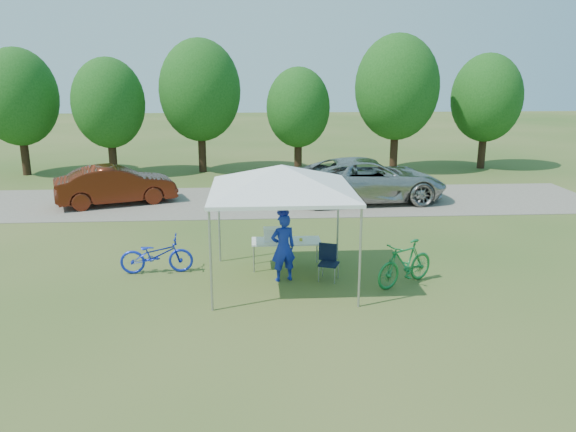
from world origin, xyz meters
name	(u,v)px	position (x,y,z in m)	size (l,w,h in m)	color
ground	(282,281)	(0.00, 0.00, 0.00)	(100.00, 100.00, 0.00)	#2D5119
gravel_strip	(271,201)	(0.00, 8.00, 0.01)	(24.00, 5.00, 0.02)	gray
canopy	(282,168)	(0.00, 0.00, 2.65)	(4.53, 4.53, 3.00)	#A5A5AA
treeline	(259,96)	(-0.29, 14.05, 3.53)	(24.89, 4.28, 6.30)	#382314
folding_table	(286,242)	(0.15, 0.96, 0.65)	(1.68, 0.70, 0.69)	white
folding_chair	(328,259)	(1.08, 0.12, 0.49)	(0.55, 0.57, 0.83)	black
cooler	(273,234)	(-0.18, 0.96, 0.85)	(0.45, 0.30, 0.32)	white
ice_cream_cup	(301,240)	(0.51, 0.91, 0.72)	(0.08, 0.08, 0.06)	gold
cyclist	(283,248)	(0.03, 0.09, 0.80)	(0.58, 0.38, 1.59)	#1427A7
bike_blue	(157,255)	(-2.97, 0.77, 0.45)	(0.60, 1.72, 0.90)	#162BC5
bike_green	(405,263)	(2.76, -0.36, 0.51)	(0.48, 1.70, 1.02)	#1A7636
minivan	(368,180)	(3.56, 7.82, 0.81)	(2.62, 5.67, 1.58)	#A6A5A1
sedan	(116,185)	(-5.54, 7.92, 0.71)	(1.45, 4.17, 1.37)	#551C0E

